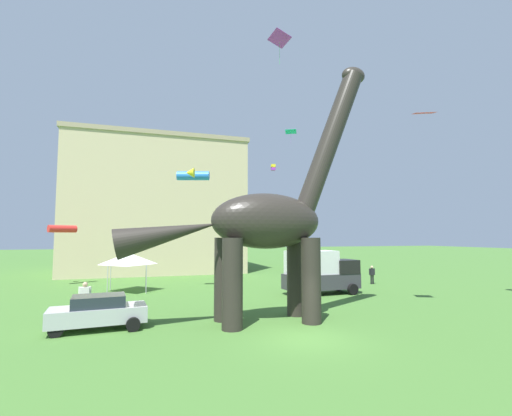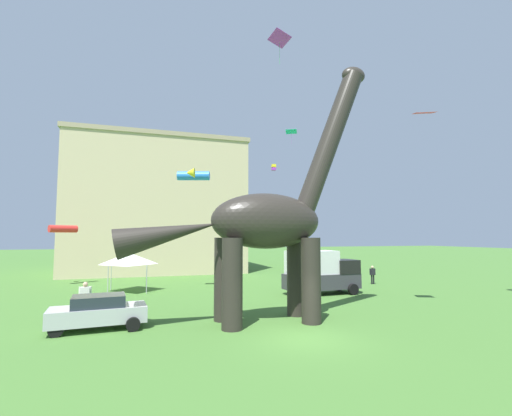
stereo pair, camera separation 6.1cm
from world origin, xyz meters
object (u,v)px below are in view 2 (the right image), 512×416
object	(u,v)px
festival_canopy_tent	(129,259)
kite_near_high	(62,229)
person_vendor_side	(85,295)
kite_high_right	(291,132)
parked_box_truck	(320,272)
kite_far_right	(274,167)
person_near_flyer	(373,273)
kite_high_left	(279,39)
dinosaur_sculpture	(265,221)
kite_near_low	(193,175)
parked_sedan_left	(98,311)
kite_mid_center	(424,113)

from	to	relation	value
festival_canopy_tent	kite_near_high	world-z (taller)	kite_near_high
person_vendor_side	kite_high_right	size ratio (longest dim) A/B	1.41
parked_box_truck	kite_far_right	distance (m)	16.07
person_near_flyer	kite_high_left	size ratio (longest dim) A/B	0.89
dinosaur_sculpture	kite_near_high	distance (m)	22.03
dinosaur_sculpture	kite_high_right	size ratio (longest dim) A/B	11.19
kite_near_low	kite_far_right	world-z (taller)	kite_far_right
parked_box_truck	person_vendor_side	distance (m)	15.78
parked_sedan_left	person_vendor_side	world-z (taller)	person_vendor_side
kite_far_right	kite_high_left	size ratio (longest dim) A/B	0.36
parked_sedan_left	person_vendor_side	bearing A→B (deg)	101.39
kite_near_high	kite_near_low	bearing A→B (deg)	-33.68
parked_sedan_left	parked_box_truck	xyz separation A→B (m)	(14.51, 5.92, 0.84)
kite_far_right	kite_high_left	xyz separation A→B (m)	(-5.99, -17.19, 4.34)
festival_canopy_tent	kite_high_right	xyz separation A→B (m)	(13.47, -0.70, 11.10)
kite_near_low	kite_high_left	size ratio (longest dim) A/B	1.45
kite_near_low	kite_high_left	distance (m)	12.02
person_vendor_side	kite_far_right	xyz separation A→B (m)	(16.55, 14.59, 10.81)
festival_canopy_tent	parked_box_truck	bearing A→B (deg)	-21.99
parked_box_truck	person_near_flyer	bearing A→B (deg)	23.39
parked_sedan_left	kite_far_right	size ratio (longest dim) A/B	6.65
kite_near_high	kite_high_left	xyz separation A→B (m)	(14.44, -15.85, 11.28)
parked_box_truck	kite_near_low	distance (m)	12.35
festival_canopy_tent	dinosaur_sculpture	bearing A→B (deg)	-60.78
person_vendor_side	kite_near_high	distance (m)	14.34
parked_box_truck	festival_canopy_tent	world-z (taller)	parked_box_truck
dinosaur_sculpture	festival_canopy_tent	xyz separation A→B (m)	(-6.95, 12.43, -2.50)
dinosaur_sculpture	festival_canopy_tent	distance (m)	14.46
person_near_flyer	kite_far_right	xyz separation A→B (m)	(-6.19, 8.73, 10.89)
parked_box_truck	kite_mid_center	xyz separation A→B (m)	(2.88, -7.71, 9.81)
kite_near_low	parked_sedan_left	bearing A→B (deg)	-119.06
person_near_flyer	kite_far_right	size ratio (longest dim) A/B	2.48
kite_near_low	parked_box_truck	bearing A→B (deg)	-24.14
dinosaur_sculpture	person_near_flyer	size ratio (longest dim) A/B	8.61
person_vendor_side	person_near_flyer	bearing A→B (deg)	-165.85
kite_high_right	kite_mid_center	bearing A→B (deg)	-76.32
parked_sedan_left	person_near_flyer	world-z (taller)	person_near_flyer
kite_high_right	kite_far_right	size ratio (longest dim) A/B	1.91
dinosaur_sculpture	kite_mid_center	size ratio (longest dim) A/B	9.78
dinosaur_sculpture	person_vendor_side	distance (m)	10.83
dinosaur_sculpture	kite_high_left	distance (m)	11.47
kite_mid_center	festival_canopy_tent	bearing A→B (deg)	141.33
person_vendor_side	kite_mid_center	world-z (taller)	kite_mid_center
dinosaur_sculpture	person_near_flyer	bearing A→B (deg)	56.46
dinosaur_sculpture	parked_sedan_left	world-z (taller)	dinosaur_sculpture
kite_mid_center	kite_high_left	xyz separation A→B (m)	(-7.92, 2.88, 4.75)
kite_near_low	kite_far_right	distance (m)	13.26
person_near_flyer	kite_high_right	distance (m)	14.67
person_vendor_side	kite_near_low	distance (m)	12.15
parked_box_truck	kite_near_low	size ratio (longest dim) A/B	2.16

